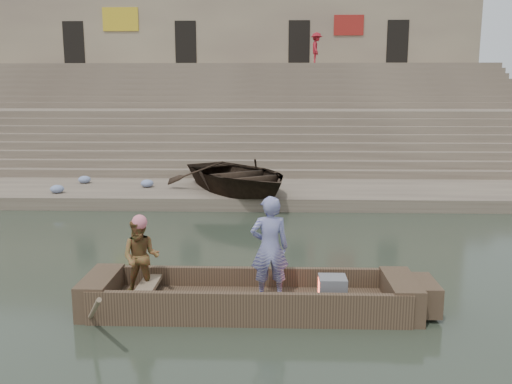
{
  "coord_description": "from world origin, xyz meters",
  "views": [
    {
      "loc": [
        3.43,
        -10.19,
        3.7
      ],
      "look_at": [
        3.05,
        1.94,
        1.4
      ],
      "focal_mm": 37.74,
      "sensor_mm": 36.0,
      "label": 1
    }
  ],
  "objects_px": {
    "rowing_man": "(141,257)",
    "pedestrian": "(316,48)",
    "beached_rowboat": "(238,176)",
    "standing_man": "(270,248)",
    "television": "(332,288)",
    "main_rowboat": "(250,305)"
  },
  "relations": [
    {
      "from": "rowing_man",
      "to": "pedestrian",
      "type": "xyz_separation_m",
      "value": [
        4.75,
        23.77,
        5.21
      ]
    },
    {
      "from": "standing_man",
      "to": "main_rowboat",
      "type": "bearing_deg",
      "value": 1.78
    },
    {
      "from": "main_rowboat",
      "to": "rowing_man",
      "type": "xyz_separation_m",
      "value": [
        -1.86,
        0.11,
        0.79
      ]
    },
    {
      "from": "main_rowboat",
      "to": "beached_rowboat",
      "type": "xyz_separation_m",
      "value": [
        -0.77,
        8.88,
        0.82
      ]
    },
    {
      "from": "television",
      "to": "beached_rowboat",
      "type": "height_order",
      "value": "beached_rowboat"
    },
    {
      "from": "main_rowboat",
      "to": "pedestrian",
      "type": "distance_m",
      "value": 24.79
    },
    {
      "from": "standing_man",
      "to": "television",
      "type": "relative_size",
      "value": 3.85
    },
    {
      "from": "television",
      "to": "pedestrian",
      "type": "xyz_separation_m",
      "value": [
        1.5,
        23.88,
        5.69
      ]
    },
    {
      "from": "main_rowboat",
      "to": "pedestrian",
      "type": "xyz_separation_m",
      "value": [
        2.89,
        23.88,
        6.0
      ]
    },
    {
      "from": "main_rowboat",
      "to": "rowing_man",
      "type": "bearing_deg",
      "value": 176.74
    },
    {
      "from": "beached_rowboat",
      "to": "standing_man",
      "type": "bearing_deg",
      "value": -115.41
    },
    {
      "from": "standing_man",
      "to": "rowing_man",
      "type": "distance_m",
      "value": 2.21
    },
    {
      "from": "main_rowboat",
      "to": "beached_rowboat",
      "type": "relative_size",
      "value": 0.98
    },
    {
      "from": "standing_man",
      "to": "beached_rowboat",
      "type": "xyz_separation_m",
      "value": [
        -1.11,
        8.83,
        -0.17
      ]
    },
    {
      "from": "standing_man",
      "to": "rowing_man",
      "type": "height_order",
      "value": "standing_man"
    },
    {
      "from": "television",
      "to": "pedestrian",
      "type": "relative_size",
      "value": 0.25
    },
    {
      "from": "television",
      "to": "beached_rowboat",
      "type": "distance_m",
      "value": 9.15
    },
    {
      "from": "television",
      "to": "pedestrian",
      "type": "distance_m",
      "value": 24.59
    },
    {
      "from": "rowing_man",
      "to": "television",
      "type": "distance_m",
      "value": 3.28
    },
    {
      "from": "rowing_man",
      "to": "pedestrian",
      "type": "height_order",
      "value": "pedestrian"
    },
    {
      "from": "rowing_man",
      "to": "pedestrian",
      "type": "bearing_deg",
      "value": 79.08
    },
    {
      "from": "main_rowboat",
      "to": "television",
      "type": "distance_m",
      "value": 1.42
    }
  ]
}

